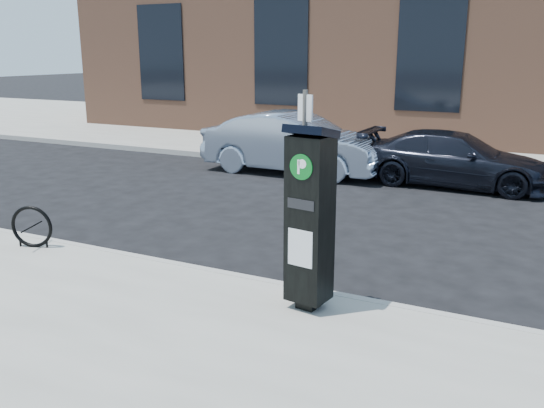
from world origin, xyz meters
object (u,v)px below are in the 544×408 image
Objects in this scene: parking_kiosk at (310,217)px; car_dark at (455,159)px; sign_pole at (304,199)px; car_silver at (294,143)px; bike_rack at (32,227)px.

parking_kiosk is 7.96m from car_dark.
sign_pole is (-0.17, 0.23, 0.13)m from parking_kiosk.
car_silver is 1.08× the size of car_dark.
car_dark reaches higher than bike_rack.
car_dark is (4.96, 7.80, 0.16)m from bike_rack.
sign_pole reaches higher than car_silver.
car_silver is at bearing 123.61° from parking_kiosk.
car_silver is at bearing 63.59° from bike_rack.
bike_rack is 0.14× the size of car_silver.
sign_pole reaches higher than parking_kiosk.
parking_kiosk is at bearing 178.67° from car_dark.
bike_rack is at bearing -156.40° from sign_pole.
parking_kiosk is 3.26× the size of bike_rack.
sign_pole reaches higher than bike_rack.
parking_kiosk reaches higher than car_silver.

